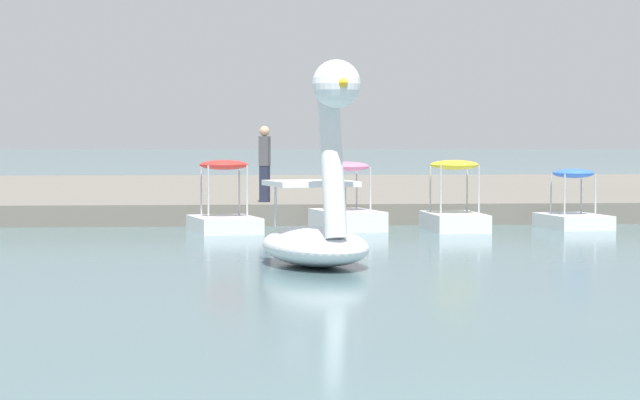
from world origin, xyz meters
name	(u,v)px	position (x,y,z in m)	size (l,w,h in m)	color
shore_bank_far	(287,193)	(0.00, 34.24, 0.23)	(154.92, 24.72, 0.47)	#6B665B
swan_boat	(318,219)	(-0.92, 12.64, 0.70)	(1.95, 3.06, 2.97)	white
pedal_boat_blue	(573,211)	(5.16, 20.57, 0.36)	(1.34, 1.93, 1.26)	white
pedal_boat_yellow	(454,208)	(2.54, 20.15, 0.46)	(1.12, 2.14, 1.45)	white
pedal_boat_pink	(347,210)	(0.38, 20.62, 0.41)	(1.48, 2.18, 1.41)	white
pedal_boat_red	(224,213)	(-2.17, 20.06, 0.40)	(1.55, 2.07, 1.46)	white
person_on_path	(265,161)	(-1.22, 23.06, 1.39)	(0.28, 0.26, 1.71)	#23283D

